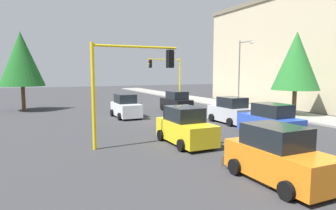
{
  "coord_description": "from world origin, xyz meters",
  "views": [
    {
      "loc": [
        20.56,
        -10.23,
        3.83
      ],
      "look_at": [
        -0.75,
        -0.35,
        1.2
      ],
      "focal_mm": 31.56,
      "sensor_mm": 36.0,
      "label": 1
    }
  ],
  "objects_px": {
    "car_white": "(126,107)",
    "tree_opposite_side": "(21,59)",
    "car_silver": "(231,111)",
    "tree_roadside_near": "(296,61)",
    "street_lamp_curbside": "(242,67)",
    "car_blue": "(270,121)",
    "traffic_signal_far_left": "(167,71)",
    "car_black": "(176,102)",
    "traffic_signal_near_right": "(130,74)",
    "car_yellow": "(185,127)",
    "car_orange": "(278,157)"
  },
  "relations": [
    {
      "from": "car_white",
      "to": "car_yellow",
      "type": "height_order",
      "value": "same"
    },
    {
      "from": "traffic_signal_far_left",
      "to": "car_yellow",
      "type": "relative_size",
      "value": 1.38
    },
    {
      "from": "car_white",
      "to": "traffic_signal_far_left",
      "type": "bearing_deg",
      "value": 140.52
    },
    {
      "from": "traffic_signal_near_right",
      "to": "car_black",
      "type": "distance_m",
      "value": 14.04
    },
    {
      "from": "car_yellow",
      "to": "car_blue",
      "type": "distance_m",
      "value": 5.49
    },
    {
      "from": "car_yellow",
      "to": "car_orange",
      "type": "bearing_deg",
      "value": 3.07
    },
    {
      "from": "tree_opposite_side",
      "to": "car_orange",
      "type": "distance_m",
      "value": 26.81
    },
    {
      "from": "car_white",
      "to": "car_black",
      "type": "bearing_deg",
      "value": 106.74
    },
    {
      "from": "traffic_signal_near_right",
      "to": "car_yellow",
      "type": "height_order",
      "value": "traffic_signal_near_right"
    },
    {
      "from": "traffic_signal_far_left",
      "to": "street_lamp_curbside",
      "type": "distance_m",
      "value": 10.98
    },
    {
      "from": "tree_opposite_side",
      "to": "car_silver",
      "type": "xyz_separation_m",
      "value": [
        14.6,
        14.3,
        -4.21
      ]
    },
    {
      "from": "car_white",
      "to": "car_yellow",
      "type": "relative_size",
      "value": 0.95
    },
    {
      "from": "tree_opposite_side",
      "to": "car_yellow",
      "type": "height_order",
      "value": "tree_opposite_side"
    },
    {
      "from": "traffic_signal_near_right",
      "to": "car_orange",
      "type": "bearing_deg",
      "value": 23.62
    },
    {
      "from": "car_yellow",
      "to": "car_orange",
      "type": "xyz_separation_m",
      "value": [
        6.23,
        0.33,
        -0.0
      ]
    },
    {
      "from": "tree_opposite_side",
      "to": "car_orange",
      "type": "xyz_separation_m",
      "value": [
        25.08,
        8.47,
        -4.21
      ]
    },
    {
      "from": "street_lamp_curbside",
      "to": "car_blue",
      "type": "relative_size",
      "value": 1.73
    },
    {
      "from": "tree_opposite_side",
      "to": "traffic_signal_near_right",
      "type": "bearing_deg",
      "value": 16.61
    },
    {
      "from": "tree_opposite_side",
      "to": "tree_roadside_near",
      "type": "relative_size",
      "value": 1.07
    },
    {
      "from": "car_yellow",
      "to": "tree_roadside_near",
      "type": "bearing_deg",
      "value": 109.97
    },
    {
      "from": "traffic_signal_far_left",
      "to": "tree_opposite_side",
      "type": "relative_size",
      "value": 0.72
    },
    {
      "from": "tree_roadside_near",
      "to": "car_white",
      "type": "relative_size",
      "value": 1.9
    },
    {
      "from": "traffic_signal_far_left",
      "to": "car_black",
      "type": "bearing_deg",
      "value": -19.41
    },
    {
      "from": "car_silver",
      "to": "car_blue",
      "type": "xyz_separation_m",
      "value": [
        4.75,
        -0.7,
        0.0
      ]
    },
    {
      "from": "traffic_signal_near_right",
      "to": "car_blue",
      "type": "relative_size",
      "value": 1.3
    },
    {
      "from": "tree_roadside_near",
      "to": "car_yellow",
      "type": "relative_size",
      "value": 1.8
    },
    {
      "from": "tree_opposite_side",
      "to": "car_black",
      "type": "distance_m",
      "value": 15.78
    },
    {
      "from": "street_lamp_curbside",
      "to": "tree_opposite_side",
      "type": "height_order",
      "value": "tree_opposite_side"
    },
    {
      "from": "traffic_signal_near_right",
      "to": "car_yellow",
      "type": "relative_size",
      "value": 1.3
    },
    {
      "from": "car_black",
      "to": "car_orange",
      "type": "relative_size",
      "value": 1.01
    },
    {
      "from": "car_white",
      "to": "car_orange",
      "type": "relative_size",
      "value": 0.96
    },
    {
      "from": "tree_opposite_side",
      "to": "car_white",
      "type": "height_order",
      "value": "tree_opposite_side"
    },
    {
      "from": "tree_roadside_near",
      "to": "car_black",
      "type": "bearing_deg",
      "value": -131.56
    },
    {
      "from": "tree_roadside_near",
      "to": "car_black",
      "type": "height_order",
      "value": "tree_roadside_near"
    },
    {
      "from": "street_lamp_curbside",
      "to": "tree_opposite_side",
      "type": "distance_m",
      "value": 21.89
    },
    {
      "from": "car_silver",
      "to": "car_black",
      "type": "bearing_deg",
      "value": -174.28
    },
    {
      "from": "traffic_signal_near_right",
      "to": "street_lamp_curbside",
      "type": "bearing_deg",
      "value": 122.94
    },
    {
      "from": "car_silver",
      "to": "tree_roadside_near",
      "type": "bearing_deg",
      "value": 94.78
    },
    {
      "from": "traffic_signal_near_right",
      "to": "street_lamp_curbside",
      "type": "distance_m",
      "value": 17.68
    },
    {
      "from": "car_white",
      "to": "car_silver",
      "type": "bearing_deg",
      "value": 46.79
    },
    {
      "from": "traffic_signal_near_right",
      "to": "street_lamp_curbside",
      "type": "xyz_separation_m",
      "value": [
        -9.61,
        14.83,
        0.61
      ]
    },
    {
      "from": "traffic_signal_far_left",
      "to": "car_blue",
      "type": "xyz_separation_m",
      "value": [
        21.36,
        -3.08,
        -3.05
      ]
    },
    {
      "from": "car_white",
      "to": "tree_opposite_side",
      "type": "bearing_deg",
      "value": -137.38
    },
    {
      "from": "car_silver",
      "to": "car_orange",
      "type": "xyz_separation_m",
      "value": [
        10.48,
        -5.83,
        0.0
      ]
    },
    {
      "from": "car_white",
      "to": "street_lamp_curbside",
      "type": "bearing_deg",
      "value": 91.07
    },
    {
      "from": "tree_opposite_side",
      "to": "tree_roadside_near",
      "type": "bearing_deg",
      "value": 56.93
    },
    {
      "from": "traffic_signal_far_left",
      "to": "street_lamp_curbside",
      "type": "xyz_separation_m",
      "value": [
        10.39,
        3.52,
        0.4
      ]
    },
    {
      "from": "traffic_signal_near_right",
      "to": "car_silver",
      "type": "relative_size",
      "value": 1.4
    },
    {
      "from": "traffic_signal_near_right",
      "to": "tree_opposite_side",
      "type": "bearing_deg",
      "value": -163.39
    },
    {
      "from": "traffic_signal_near_right",
      "to": "car_orange",
      "type": "distance_m",
      "value": 8.24
    }
  ]
}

